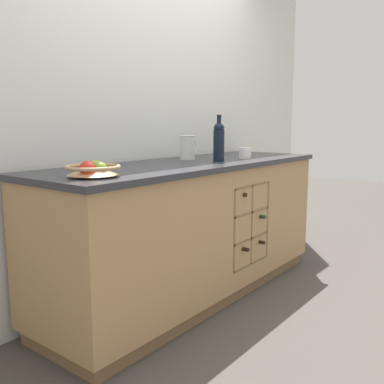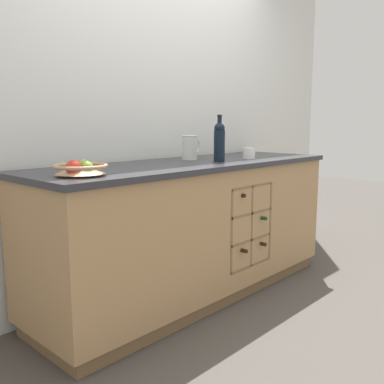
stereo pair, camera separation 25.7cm
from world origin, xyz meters
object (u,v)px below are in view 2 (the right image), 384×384
at_px(ceramic_mug, 249,153).
at_px(standing_wine_bottle, 219,141).
at_px(white_pitcher, 190,147).
at_px(fruit_bowl, 80,168).

relative_size(ceramic_mug, standing_wine_bottle, 0.39).
distance_m(white_pitcher, ceramic_mug, 0.44).
xyz_separation_m(fruit_bowl, standing_wine_bottle, (1.08, 0.01, 0.10)).
bearing_deg(fruit_bowl, white_pitcher, 14.13).
bearing_deg(ceramic_mug, white_pitcher, 141.66).
bearing_deg(ceramic_mug, standing_wine_bottle, 177.97).
bearing_deg(ceramic_mug, fruit_bowl, 179.98).
height_order(fruit_bowl, white_pitcher, white_pitcher).
bearing_deg(standing_wine_bottle, fruit_bowl, -179.41).
bearing_deg(white_pitcher, ceramic_mug, -38.34).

